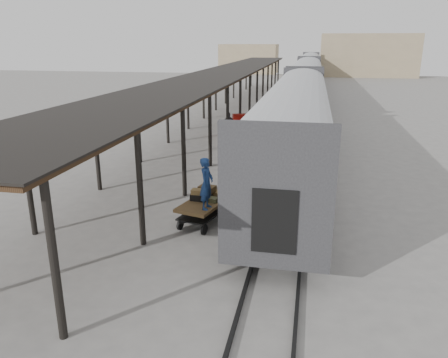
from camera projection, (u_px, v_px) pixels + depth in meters
name	position (u px, v px, depth m)	size (l,w,h in m)	color
ground	(197.00, 224.00, 16.43)	(160.00, 160.00, 0.00)	slate
train	(306.00, 79.00, 46.60)	(3.45, 76.01, 4.01)	silver
canopy	(229.00, 72.00, 38.30)	(4.90, 64.30, 4.15)	#422B19
rails	(305.00, 104.00, 47.59)	(1.54, 150.00, 0.12)	black
building_far	(367.00, 55.00, 85.49)	(18.00, 10.00, 8.00)	tan
building_left	(249.00, 59.00, 94.06)	(12.00, 8.00, 6.00)	tan
baggage_cart	(205.00, 207.00, 16.35)	(1.82, 2.64, 0.86)	brown
suitcase_stack	(206.00, 194.00, 16.59)	(1.34, 1.10, 0.44)	#343436
luggage_tug	(240.00, 126.00, 31.64)	(1.50, 1.93, 1.50)	maroon
porter	(207.00, 184.00, 15.35)	(0.68, 0.45, 1.87)	navy
pedestrian	(229.00, 124.00, 31.79)	(0.98, 0.41, 1.67)	black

